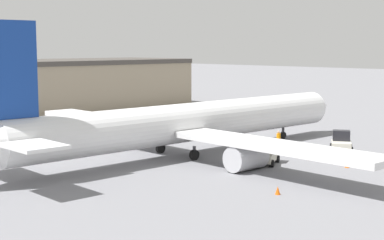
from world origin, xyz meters
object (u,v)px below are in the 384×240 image
Objects in this scene: baggage_tug at (341,143)px; belt_loader_truck at (266,153)px; safety_cone_near at (278,190)px; safety_cone_far at (347,164)px; ground_crew_worker at (278,139)px; airplane at (183,123)px.

baggage_tug is 9.29m from belt_loader_truck.
safety_cone_near is 11.11m from safety_cone_far.
safety_cone_near is (-16.80, -5.39, -0.64)m from baggage_tug.
safety_cone_near is at bearing 164.92° from baggage_tug.
safety_cone_far is at bearing -177.81° from baggage_tug.
baggage_tug is (2.71, -5.18, -0.02)m from ground_crew_worker.
baggage_tug reaches higher than ground_crew_worker.
belt_loader_truck reaches higher than safety_cone_far.
ground_crew_worker is 5.84m from baggage_tug.
safety_cone_far is (-5.78, -4.05, -0.64)m from baggage_tug.
airplane is at bearing 93.06° from ground_crew_worker.
baggage_tug is 7.08m from safety_cone_far.
ground_crew_worker is 0.56× the size of baggage_tug.
airplane is 13.01× the size of belt_loader_truck.
baggage_tug is at bearing 35.04° from safety_cone_far.
airplane is 9.88m from ground_crew_worker.
safety_cone_near and safety_cone_far have the same top height.
safety_cone_near is (-14.10, -10.56, -0.66)m from ground_crew_worker.
belt_loader_truck is 6.61m from safety_cone_far.
safety_cone_near is (-7.65, -6.99, -0.62)m from belt_loader_truck.
airplane reaches higher than belt_loader_truck.
safety_cone_far is at bearing -83.69° from belt_loader_truck.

